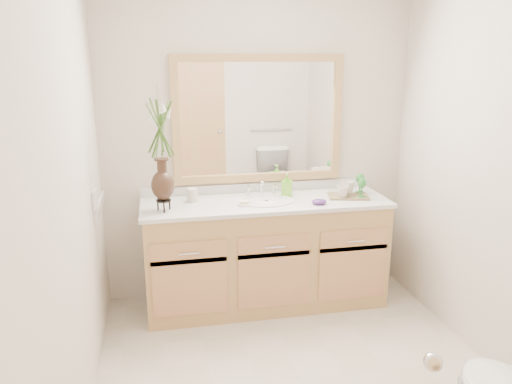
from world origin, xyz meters
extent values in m
plane|color=beige|center=(0.00, 0.00, 0.00)|extent=(2.60, 2.60, 0.00)
cube|color=silver|center=(0.00, 1.30, 1.20)|extent=(2.40, 0.02, 2.40)
cube|color=silver|center=(0.00, -1.30, 1.20)|extent=(2.40, 0.02, 2.40)
cube|color=silver|center=(-1.20, 0.00, 1.20)|extent=(0.02, 2.60, 2.40)
cube|color=silver|center=(1.20, 0.00, 1.20)|extent=(0.02, 2.60, 2.40)
cube|color=tan|center=(0.00, 1.01, 0.40)|extent=(1.80, 0.55, 0.80)
cube|color=silver|center=(0.00, 1.01, 0.82)|extent=(1.84, 0.57, 0.03)
ellipsoid|color=white|center=(0.00, 0.99, 0.78)|extent=(0.38, 0.30, 0.12)
cylinder|color=silver|center=(0.00, 1.17, 0.89)|extent=(0.02, 0.02, 0.11)
cylinder|color=silver|center=(-0.10, 1.17, 0.87)|extent=(0.02, 0.02, 0.08)
cylinder|color=silver|center=(0.10, 1.17, 0.87)|extent=(0.02, 0.02, 0.08)
cube|color=white|center=(0.00, 1.28, 1.41)|extent=(1.20, 0.01, 0.85)
cube|color=tan|center=(0.00, 1.28, 1.86)|extent=(1.32, 0.04, 0.06)
cube|color=tan|center=(0.00, 1.28, 0.95)|extent=(1.32, 0.04, 0.06)
cube|color=tan|center=(-0.63, 1.28, 1.41)|extent=(0.06, 0.04, 0.85)
cube|color=tan|center=(0.63, 1.28, 1.41)|extent=(0.06, 0.04, 0.85)
cube|color=white|center=(-1.19, 0.76, 0.98)|extent=(0.02, 0.12, 0.12)
cube|color=tan|center=(-0.30, -1.29, 1.00)|extent=(0.80, 0.03, 2.00)
cylinder|color=black|center=(-0.75, 0.92, 0.90)|extent=(0.10, 0.10, 0.01)
ellipsoid|color=black|center=(-0.75, 0.92, 1.01)|extent=(0.16, 0.16, 0.21)
cylinder|color=black|center=(-0.75, 0.92, 1.14)|extent=(0.07, 0.07, 0.09)
cylinder|color=#4C7A33|center=(-0.75, 0.92, 1.39)|extent=(0.06, 0.06, 0.37)
cylinder|color=beige|center=(-0.54, 1.11, 0.88)|extent=(0.08, 0.08, 0.10)
cylinder|color=beige|center=(-0.18, 0.94, 0.84)|extent=(0.10, 0.10, 0.01)
cube|color=beige|center=(-0.18, 0.94, 0.85)|extent=(0.06, 0.05, 0.02)
imported|color=#6FCD30|center=(0.19, 1.12, 0.91)|extent=(0.09, 0.09, 0.16)
ellipsoid|color=#49236B|center=(0.36, 0.85, 0.85)|extent=(0.13, 0.12, 0.04)
cube|color=olive|center=(0.64, 0.99, 0.84)|extent=(0.34, 0.26, 0.01)
imported|color=beige|center=(0.58, 0.96, 0.89)|extent=(0.10, 0.10, 0.09)
imported|color=beige|center=(0.65, 1.02, 0.90)|extent=(0.14, 0.14, 0.11)
cylinder|color=#297C2C|center=(0.72, 0.93, 0.85)|extent=(0.06, 0.06, 0.01)
cylinder|color=#297C2C|center=(0.72, 0.93, 0.89)|extent=(0.01, 0.01, 0.09)
ellipsoid|color=#297C2C|center=(0.72, 0.93, 0.95)|extent=(0.06, 0.06, 0.08)
cylinder|color=#297C2C|center=(0.76, 1.05, 0.85)|extent=(0.06, 0.06, 0.01)
cylinder|color=#297C2C|center=(0.76, 1.05, 0.90)|extent=(0.01, 0.01, 0.09)
ellipsoid|color=#297C2C|center=(0.76, 1.05, 0.96)|extent=(0.07, 0.07, 0.08)
camera|label=1|loc=(-0.78, -2.47, 1.87)|focal=35.00mm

